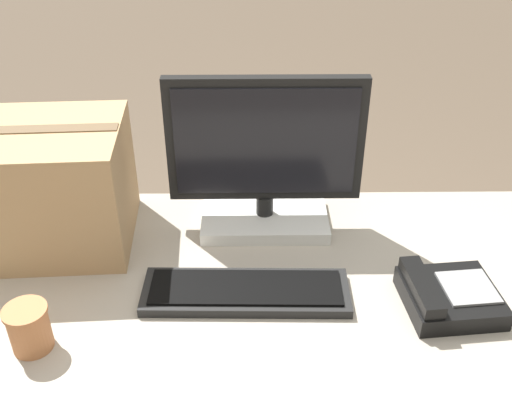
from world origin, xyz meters
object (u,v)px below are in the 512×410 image
desk_phone (447,296)px  paper_cup_left (29,328)px  monitor (265,165)px  cardboard_box (53,186)px  keyboard (246,291)px

desk_phone → paper_cup_left: size_ratio=2.13×
desk_phone → paper_cup_left: paper_cup_left is taller
desk_phone → paper_cup_left: (-0.87, -0.11, 0.02)m
desk_phone → paper_cup_left: 0.87m
monitor → desk_phone: bearing=-39.4°
monitor → cardboard_box: 0.52m
keyboard → paper_cup_left: bearing=-159.9°
desk_phone → cardboard_box: cardboard_box is taller
keyboard → paper_cup_left: (-0.43, -0.15, 0.04)m
keyboard → cardboard_box: 0.54m
paper_cup_left → cardboard_box: size_ratio=0.27×
cardboard_box → paper_cup_left: bearing=-84.3°
paper_cup_left → cardboard_box: 0.39m
monitor → desk_phone: monitor is taller
monitor → cardboard_box: monitor is taller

